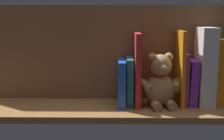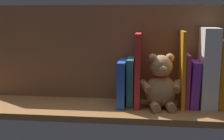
# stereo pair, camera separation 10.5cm
# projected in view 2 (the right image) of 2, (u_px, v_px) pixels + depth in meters

# --- Properties ---
(ground_plane) EXTENTS (1.09, 0.25, 0.02)m
(ground_plane) POSITION_uv_depth(u_px,v_px,m) (112.00, 109.00, 1.07)
(ground_plane) COLOR #9E6B3D
(shelf_back_panel) EXTENTS (1.09, 0.02, 0.36)m
(shelf_back_panel) POSITION_uv_depth(u_px,v_px,m) (115.00, 53.00, 1.14)
(shelf_back_panel) COLOR brown
(shelf_back_panel) RESTS_ON ground_plane
(book_3) EXTENTS (0.03, 0.11, 0.24)m
(book_3) POSITION_uv_depth(u_px,v_px,m) (221.00, 74.00, 1.04)
(book_3) COLOR orange
(book_3) RESTS_ON ground_plane
(dictionary_thick_white) EXTENTS (0.05, 0.12, 0.28)m
(dictionary_thick_white) POSITION_uv_depth(u_px,v_px,m) (208.00, 68.00, 1.04)
(dictionary_thick_white) COLOR silver
(dictionary_thick_white) RESTS_ON ground_plane
(book_4) EXTENTS (0.03, 0.11, 0.16)m
(book_4) POSITION_uv_depth(u_px,v_px,m) (194.00, 84.00, 1.06)
(book_4) COLOR purple
(book_4) RESTS_ON ground_plane
(book_5) EXTENTS (0.01, 0.11, 0.19)m
(book_5) POSITION_uv_depth(u_px,v_px,m) (186.00, 80.00, 1.06)
(book_5) COLOR #B23F72
(book_5) RESTS_ON ground_plane
(book_6) EXTENTS (0.02, 0.13, 0.27)m
(book_6) POSITION_uv_depth(u_px,v_px,m) (182.00, 69.00, 1.05)
(book_6) COLOR orange
(book_6) RESTS_ON ground_plane
(teddy_bear) EXTENTS (0.15, 0.13, 0.19)m
(teddy_bear) POSITION_uv_depth(u_px,v_px,m) (161.00, 84.00, 1.04)
(teddy_bear) COLOR tan
(teddy_bear) RESTS_ON ground_plane
(book_7) EXTENTS (0.02, 0.14, 0.26)m
(book_7) POSITION_uv_depth(u_px,v_px,m) (138.00, 70.00, 1.06)
(book_7) COLOR red
(book_7) RESTS_ON ground_plane
(book_8) EXTENTS (0.02, 0.11, 0.17)m
(book_8) POSITION_uv_depth(u_px,v_px,m) (131.00, 81.00, 1.08)
(book_8) COLOR teal
(book_8) RESTS_ON ground_plane
(book_9) EXTENTS (0.03, 0.14, 0.16)m
(book_9) POSITION_uv_depth(u_px,v_px,m) (122.00, 83.00, 1.07)
(book_9) COLOR blue
(book_9) RESTS_ON ground_plane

